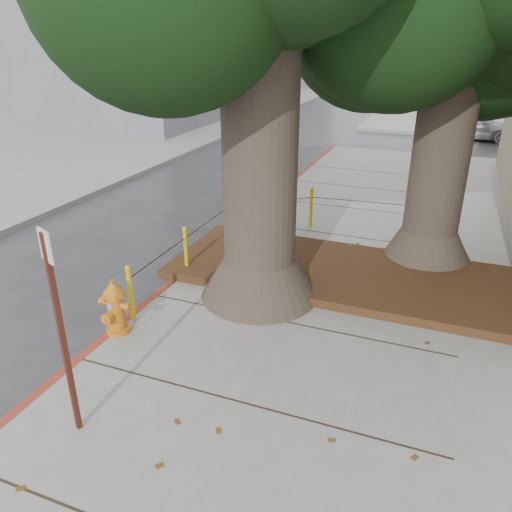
{
  "coord_description": "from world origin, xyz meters",
  "views": [
    {
      "loc": [
        2.47,
        -4.51,
        4.37
      ],
      "look_at": [
        -0.19,
        2.25,
        1.1
      ],
      "focal_mm": 35.0,
      "sensor_mm": 36.0,
      "label": 1
    }
  ],
  "objects_px": {
    "car_dark": "(165,111)",
    "fire_hydrant": "(115,307)",
    "car_silver": "(472,124)",
    "signpost": "(60,325)"
  },
  "relations": [
    {
      "from": "fire_hydrant",
      "to": "signpost",
      "type": "distance_m",
      "value": 2.26
    },
    {
      "from": "car_silver",
      "to": "car_dark",
      "type": "bearing_deg",
      "value": 96.08
    },
    {
      "from": "signpost",
      "to": "car_dark",
      "type": "relative_size",
      "value": 0.58
    },
    {
      "from": "fire_hydrant",
      "to": "car_dark",
      "type": "height_order",
      "value": "car_dark"
    },
    {
      "from": "fire_hydrant",
      "to": "car_silver",
      "type": "height_order",
      "value": "car_silver"
    },
    {
      "from": "signpost",
      "to": "car_dark",
      "type": "bearing_deg",
      "value": 142.48
    },
    {
      "from": "car_silver",
      "to": "car_dark",
      "type": "relative_size",
      "value": 0.9
    },
    {
      "from": "car_dark",
      "to": "signpost",
      "type": "bearing_deg",
      "value": -62.52
    },
    {
      "from": "car_dark",
      "to": "fire_hydrant",
      "type": "bearing_deg",
      "value": -62.0
    },
    {
      "from": "fire_hydrant",
      "to": "signpost",
      "type": "xyz_separation_m",
      "value": [
        0.8,
        -1.88,
        0.97
      ]
    }
  ]
}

